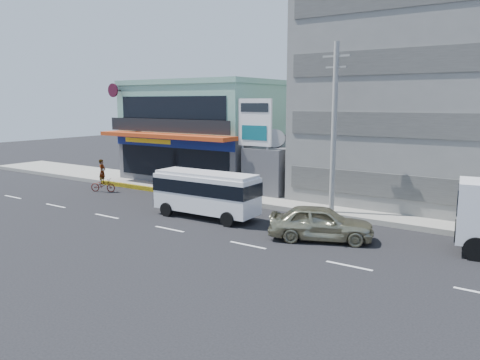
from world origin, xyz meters
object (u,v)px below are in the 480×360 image
object	(u,v)px
shop_building	(211,134)
minibus	(206,191)
motorcycle_rider	(103,181)
billboard	(255,128)
sedan	(321,223)
satellite_dish	(274,146)
concrete_building	(439,97)
utility_pole_near	(334,129)

from	to	relation	value
shop_building	minibus	bearing A→B (deg)	-53.44
minibus	motorcycle_rider	bearing A→B (deg)	170.80
billboard	sedan	bearing A→B (deg)	-39.08
minibus	satellite_dish	bearing A→B (deg)	90.39
satellite_dish	sedan	xyz separation A→B (m)	(7.45, -8.26, -2.71)
shop_building	concrete_building	xyz separation A→B (m)	(18.00, 1.05, 3.00)
shop_building	billboard	xyz separation A→B (m)	(7.50, -4.75, 0.93)
utility_pole_near	sedan	size ratio (longest dim) A/B	1.98
utility_pole_near	minibus	bearing A→B (deg)	-144.03
shop_building	minibus	distance (m)	13.73
shop_building	concrete_building	bearing A→B (deg)	3.35
utility_pole_near	satellite_dish	bearing A→B (deg)	149.04
billboard	shop_building	bearing A→B (deg)	147.68
concrete_building	billboard	bearing A→B (deg)	-151.08
satellite_dish	utility_pole_near	size ratio (longest dim) A/B	0.15
shop_building	utility_pole_near	size ratio (longest dim) A/B	1.24
concrete_building	sedan	distance (m)	13.94
minibus	billboard	bearing A→B (deg)	95.18
minibus	motorcycle_rider	world-z (taller)	minibus
satellite_dish	motorcycle_rider	world-z (taller)	satellite_dish
minibus	motorcycle_rider	xyz separation A→B (m)	(-11.32, 1.83, -0.79)
satellite_dish	sedan	distance (m)	11.45
satellite_dish	motorcycle_rider	distance (m)	13.10
concrete_building	sedan	bearing A→B (deg)	-101.75
shop_building	minibus	world-z (taller)	shop_building
concrete_building	billboard	distance (m)	12.17
shop_building	concrete_building	world-z (taller)	concrete_building
concrete_building	minibus	xyz separation A→B (m)	(-9.95, -11.91, -5.40)
billboard	motorcycle_rider	world-z (taller)	billboard
concrete_building	utility_pole_near	world-z (taller)	concrete_building
minibus	concrete_building	bearing A→B (deg)	50.15
motorcycle_rider	billboard	bearing A→B (deg)	21.68
utility_pole_near	motorcycle_rider	world-z (taller)	utility_pole_near
shop_building	sedan	bearing A→B (deg)	-35.94
satellite_dish	utility_pole_near	distance (m)	7.17
motorcycle_rider	satellite_dish	bearing A→B (deg)	28.35
shop_building	utility_pole_near	xyz separation A→B (m)	(14.00, -6.55, 1.15)
billboard	concrete_building	bearing A→B (deg)	28.92
satellite_dish	sedan	bearing A→B (deg)	-47.94
shop_building	satellite_dish	distance (m)	8.54
concrete_building	billboard	xyz separation A→B (m)	(-10.50, -5.80, -2.07)
concrete_building	motorcycle_rider	size ratio (longest dim) A/B	6.52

